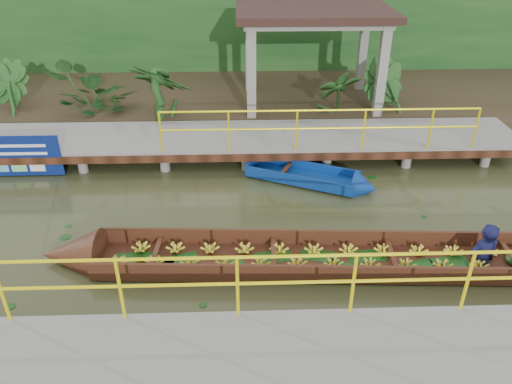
{
  "coord_description": "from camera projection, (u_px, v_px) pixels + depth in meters",
  "views": [
    {
      "loc": [
        0.88,
        -8.33,
        5.68
      ],
      "look_at": [
        1.17,
        0.5,
        0.6
      ],
      "focal_mm": 35.0,
      "sensor_mm": 36.0,
      "label": 1
    }
  ],
  "objects": [
    {
      "name": "ground",
      "position": [
        199.0,
        231.0,
        10.03
      ],
      "size": [
        80.0,
        80.0,
        0.0
      ],
      "primitive_type": "plane",
      "color": "#2F361B",
      "rests_on": "ground"
    },
    {
      "name": "land_strip",
      "position": [
        213.0,
        97.0,
        16.42
      ],
      "size": [
        30.0,
        8.0,
        0.45
      ],
      "primitive_type": "cube",
      "color": "#2E2717",
      "rests_on": "ground"
    },
    {
      "name": "far_dock",
      "position": [
        207.0,
        140.0,
        12.76
      ],
      "size": [
        16.0,
        2.06,
        1.66
      ],
      "color": "gray",
      "rests_on": "ground"
    },
    {
      "name": "pavilion",
      "position": [
        313.0,
        22.0,
        14.17
      ],
      "size": [
        4.4,
        3.0,
        3.0
      ],
      "color": "gray",
      "rests_on": "ground"
    },
    {
      "name": "moored_blue_boat",
      "position": [
        333.0,
        182.0,
        11.56
      ],
      "size": [
        3.1,
        1.98,
        0.73
      ],
      "rotation": [
        0.0,
        0.0,
        -0.43
      ],
      "color": "navy",
      "rests_on": "ground"
    },
    {
      "name": "vendor_boat",
      "position": [
        347.0,
        256.0,
        8.98
      ],
      "size": [
        10.6,
        1.58,
        2.09
      ],
      "rotation": [
        0.0,
        0.0,
        -0.05
      ],
      "color": "#3C1910",
      "rests_on": "ground"
    },
    {
      "name": "foliage_backdrop",
      "position": [
        214.0,
        25.0,
        17.7
      ],
      "size": [
        30.0,
        0.8,
        4.0
      ],
      "primitive_type": "cube",
      "color": "#133D16",
      "rests_on": "ground"
    },
    {
      "name": "tropical_plants",
      "position": [
        153.0,
        88.0,
        13.95
      ],
      "size": [
        14.3,
        1.3,
        1.62
      ],
      "color": "#133D16",
      "rests_on": "ground"
    }
  ]
}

